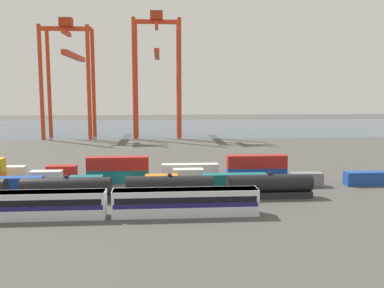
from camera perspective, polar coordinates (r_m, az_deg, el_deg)
name	(u,v)px	position (r m, az deg, el deg)	size (l,w,h in m)	color
ground_plane	(135,155)	(119.86, -7.83, -1.50)	(420.00, 420.00, 0.00)	#4C4944
harbour_water	(146,127)	(214.12, -6.32, 2.33)	(400.00, 110.00, 0.01)	#384C60
passenger_train	(109,202)	(61.29, -11.33, -7.89)	(43.24, 3.14, 3.90)	silver
freight_tank_row	(119,188)	(70.07, -10.05, -6.02)	(65.35, 2.91, 4.37)	#232326
shipping_container_1	(9,184)	(82.50, -23.88, -5.08)	(12.10, 2.44, 2.60)	#1C4299
shipping_container_2	(86,183)	(78.96, -14.35, -5.21)	(6.04, 2.44, 2.60)	#146066
shipping_container_3	(161,182)	(77.75, -4.22, -5.20)	(6.04, 2.44, 2.60)	orange
shipping_container_4	(235,181)	(78.98, 5.90, -5.02)	(12.10, 2.44, 2.60)	#146066
shipping_container_5	(306,179)	(82.55, 15.42, -4.71)	(6.04, 2.44, 2.60)	slate
shipping_container_6	(376,178)	(88.15, 23.93, -4.33)	(12.10, 2.44, 2.60)	#1C4299
shipping_container_9	(46,177)	(86.31, -19.41, -4.35)	(6.04, 2.44, 2.60)	silver
shipping_container_10	(118,176)	(83.76, -10.12, -4.39)	(12.10, 2.44, 2.60)	#146066
shipping_container_11	(118,163)	(83.29, -10.16, -2.64)	(12.10, 2.44, 2.60)	#AD211C
shipping_container_12	(188,175)	(83.51, -0.53, -4.31)	(6.04, 2.44, 2.60)	silver
shipping_container_13	(257,174)	(85.56, 8.87, -4.12)	(12.10, 2.44, 2.60)	#1C4299
shipping_container_14	(257,162)	(85.09, 8.90, -2.40)	(12.10, 2.44, 2.60)	#AD211C
shipping_container_16	(62,172)	(91.31, -17.45, -3.65)	(6.04, 2.44, 2.60)	#AD211C
shipping_container_17	(127,171)	(89.22, -8.97, -3.66)	(6.04, 2.44, 2.60)	maroon
shipping_container_18	(190,170)	(89.14, -0.28, -3.58)	(12.10, 2.44, 2.60)	silver
gantry_crane_west	(69,66)	(172.14, -16.51, 10.22)	(19.08, 39.49, 45.84)	red
gantry_crane_central	(157,64)	(167.59, -4.84, 10.97)	(18.69, 34.23, 48.81)	red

